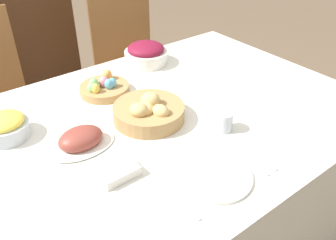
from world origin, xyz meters
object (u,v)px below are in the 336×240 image
pineapple_bowl (5,126)px  chair_far_right (131,63)px  ham_platter (81,140)px  dinner_plate (214,176)px  bread_basket (149,112)px  spoon (252,155)px  beet_salad_bowl (146,54)px  knife (246,159)px  fork (178,198)px  egg_basket (104,88)px  butter_dish (119,173)px  drinking_cup (224,121)px

pineapple_bowl → chair_far_right: bearing=35.8°
ham_platter → dinner_plate: ham_platter is taller
bread_basket → ham_platter: bearing=177.6°
spoon → beet_salad_bowl: bearing=76.8°
spoon → pineapple_bowl: bearing=131.6°
dinner_plate → knife: (0.14, 0.00, -0.00)m
pineapple_bowl → fork: (0.29, -0.61, -0.04)m
chair_far_right → bread_basket: size_ratio=3.63×
egg_basket → spoon: (0.18, -0.68, -0.02)m
ham_platter → fork: ham_platter is taller
dinner_plate → butter_dish: (-0.23, 0.18, 0.01)m
spoon → chair_far_right: bearing=71.9°
egg_basket → pineapple_bowl: 0.44m
beet_salad_bowl → fork: beet_salad_bowl is taller
ham_platter → egg_basket: bearing=48.6°
chair_far_right → drinking_cup: 1.20m
pineapple_bowl → spoon: bearing=-45.0°
beet_salad_bowl → fork: size_ratio=1.08×
chair_far_right → knife: chair_far_right is taller
chair_far_right → pineapple_bowl: chair_far_right is taller
ham_platter → spoon: bearing=-43.2°
egg_basket → dinner_plate: size_ratio=0.90×
knife → spoon: same height
egg_basket → knife: bearing=-77.6°
pineapple_bowl → fork: bearing=-64.2°
pineapple_bowl → beet_salad_bowl: size_ratio=0.77×
ham_platter → pineapple_bowl: 0.28m
chair_far_right → ham_platter: (-0.76, -0.90, 0.25)m
bread_basket → fork: (-0.17, -0.39, -0.03)m
chair_far_right → dinner_plate: chair_far_right is taller
spoon → drinking_cup: 0.17m
knife → butter_dish: (-0.37, 0.18, 0.01)m
egg_basket → pineapple_bowl: (-0.43, -0.07, 0.02)m
chair_far_right → bread_basket: chair_far_right is taller
pineapple_bowl → beet_salad_bowl: bearing=15.6°
bread_basket → spoon: 0.41m
chair_far_right → fork: bearing=-112.2°
chair_far_right → knife: 1.36m
fork → butter_dish: (-0.09, 0.18, 0.01)m
dinner_plate → drinking_cup: bearing=39.4°
egg_basket → ham_platter: (-0.24, -0.28, -0.00)m
chair_far_right → beet_salad_bowl: size_ratio=4.62×
bread_basket → fork: bread_basket is taller
fork → knife: same height
beet_salad_bowl → chair_far_right: bearing=67.3°
bread_basket → drinking_cup: size_ratio=3.72×
beet_salad_bowl → butter_dish: (-0.54, -0.63, -0.03)m
bread_basket → dinner_plate: (-0.03, -0.39, -0.03)m
chair_far_right → ham_platter: size_ratio=4.11×
ham_platter → pineapple_bowl: bearing=131.4°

